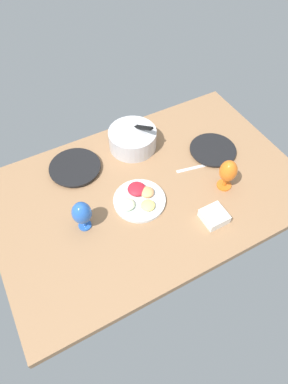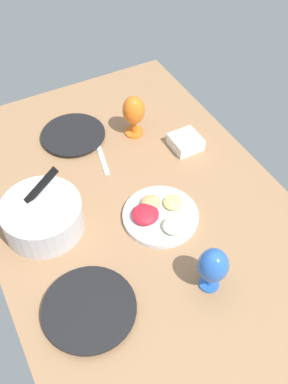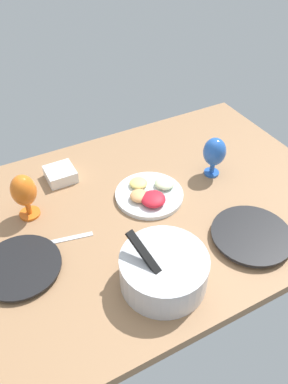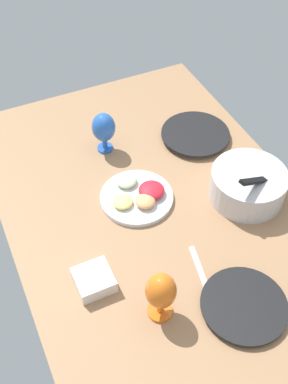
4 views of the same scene
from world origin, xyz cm
name	(u,v)px [view 2 (image 2 of 4)]	position (x,y,z in cm)	size (l,w,h in cm)	color
ground_plane	(138,210)	(0.00, 0.00, -2.00)	(160.00, 104.00, 4.00)	#99704C
dinner_plate_left	(89,309)	(-28.95, 31.01, 1.34)	(28.05, 28.05, 2.58)	#4C4C51
dinner_plate_right	(73,135)	(45.13, 6.46, 1.08)	(26.36, 26.36, 2.07)	#4C4C51
mixing_bowl	(42,215)	(7.02, 32.08, 6.09)	(27.11, 27.11, 18.17)	silver
fruit_platter	(159,214)	(-8.10, -4.32, 1.84)	(26.55, 26.55, 5.35)	silver
hurricane_glass_orange	(134,112)	(35.70, -16.94, 11.19)	(9.08, 9.08, 18.16)	orange
hurricane_glass_blue	(213,266)	(-38.04, -5.12, 10.70)	(9.23, 9.23, 17.24)	blue
square_bowl_white	(186,142)	(18.67, -31.38, 2.73)	(11.39, 11.39, 4.91)	white
fork_by_right_plate	(103,159)	(27.71, 1.19, 0.30)	(18.00, 1.80, 0.60)	silver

